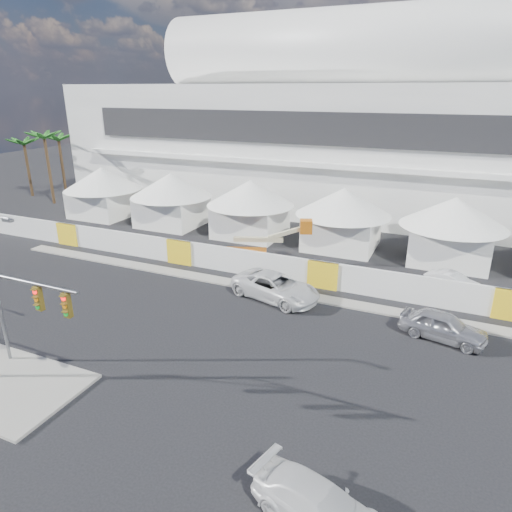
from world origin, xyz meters
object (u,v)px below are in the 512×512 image
at_px(sedan_silver, 443,326).
at_px(boom_lift, 251,253).
at_px(pickup_near, 319,506).
at_px(pickup_curb, 276,287).
at_px(lot_car_a, 453,282).

relative_size(sedan_silver, boom_lift, 0.62).
bearing_deg(sedan_silver, boom_lift, 79.50).
bearing_deg(pickup_near, pickup_curb, 41.23).
bearing_deg(pickup_near, lot_car_a, 6.03).
relative_size(pickup_near, lot_car_a, 1.24).
bearing_deg(lot_car_a, pickup_near, -167.65).
distance_m(pickup_curb, boom_lift, 6.62).
height_order(pickup_curb, boom_lift, boom_lift).
height_order(sedan_silver, lot_car_a, sedan_silver).
bearing_deg(pickup_near, boom_lift, 44.84).
xyz_separation_m(pickup_near, boom_lift, (-11.76, 20.51, 0.32)).
bearing_deg(lot_car_a, sedan_silver, -161.26).
height_order(lot_car_a, boom_lift, boom_lift).
height_order(pickup_near, boom_lift, boom_lift).
xyz_separation_m(pickup_curb, pickup_near, (7.58, -15.38, -0.17)).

